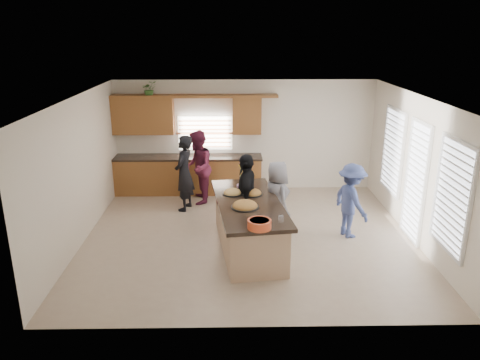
{
  "coord_description": "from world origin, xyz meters",
  "views": [
    {
      "loc": [
        -0.33,
        -8.6,
        4.01
      ],
      "look_at": [
        -0.17,
        0.15,
        1.15
      ],
      "focal_mm": 35.0,
      "sensor_mm": 36.0,
      "label": 1
    }
  ],
  "objects_px": {
    "salad_bowl": "(259,224)",
    "woman_left_back": "(184,173)",
    "woman_right_front": "(277,199)",
    "woman_left_mid": "(198,167)",
    "woman_left_front": "(246,197)",
    "island": "(249,226)",
    "woman_right_back": "(351,201)"
  },
  "relations": [
    {
      "from": "salad_bowl",
      "to": "woman_right_back",
      "type": "height_order",
      "value": "woman_right_back"
    },
    {
      "from": "woman_left_front",
      "to": "woman_right_front",
      "type": "xyz_separation_m",
      "value": [
        0.6,
        0.11,
        -0.09
      ]
    },
    {
      "from": "woman_left_front",
      "to": "island",
      "type": "bearing_deg",
      "value": 7.46
    },
    {
      "from": "woman_right_back",
      "to": "woman_left_mid",
      "type": "bearing_deg",
      "value": 37.02
    },
    {
      "from": "salad_bowl",
      "to": "woman_right_front",
      "type": "xyz_separation_m",
      "value": [
        0.45,
        1.82,
        -0.26
      ]
    },
    {
      "from": "woman_left_mid",
      "to": "woman_left_back",
      "type": "bearing_deg",
      "value": -32.92
    },
    {
      "from": "woman_left_front",
      "to": "salad_bowl",
      "type": "bearing_deg",
      "value": 9.34
    },
    {
      "from": "woman_right_front",
      "to": "woman_left_front",
      "type": "bearing_deg",
      "value": 79.82
    },
    {
      "from": "salad_bowl",
      "to": "woman_left_mid",
      "type": "bearing_deg",
      "value": 108.54
    },
    {
      "from": "woman_left_mid",
      "to": "woman_right_front",
      "type": "distance_m",
      "value": 2.53
    },
    {
      "from": "woman_left_mid",
      "to": "woman_right_back",
      "type": "relative_size",
      "value": 1.16
    },
    {
      "from": "woman_left_mid",
      "to": "woman_left_front",
      "type": "distance_m",
      "value": 2.27
    },
    {
      "from": "woman_left_mid",
      "to": "woman_left_front",
      "type": "bearing_deg",
      "value": 27.27
    },
    {
      "from": "woman_right_front",
      "to": "salad_bowl",
      "type": "bearing_deg",
      "value": 145.91
    },
    {
      "from": "salad_bowl",
      "to": "woman_left_mid",
      "type": "relative_size",
      "value": 0.22
    },
    {
      "from": "woman_left_front",
      "to": "woman_left_back",
      "type": "bearing_deg",
      "value": -134.31
    },
    {
      "from": "salad_bowl",
      "to": "woman_left_back",
      "type": "relative_size",
      "value": 0.22
    },
    {
      "from": "salad_bowl",
      "to": "woman_left_back",
      "type": "distance_m",
      "value": 3.59
    },
    {
      "from": "woman_left_back",
      "to": "salad_bowl",
      "type": "bearing_deg",
      "value": 39.75
    },
    {
      "from": "island",
      "to": "woman_right_back",
      "type": "bearing_deg",
      "value": 7.24
    },
    {
      "from": "salad_bowl",
      "to": "woman_left_front",
      "type": "relative_size",
      "value": 0.22
    },
    {
      "from": "woman_left_front",
      "to": "woman_right_back",
      "type": "bearing_deg",
      "value": 95.04
    },
    {
      "from": "salad_bowl",
      "to": "woman_right_front",
      "type": "height_order",
      "value": "woman_right_front"
    },
    {
      "from": "salad_bowl",
      "to": "woman_right_front",
      "type": "relative_size",
      "value": 0.25
    },
    {
      "from": "woman_left_mid",
      "to": "woman_right_back",
      "type": "height_order",
      "value": "woman_left_mid"
    },
    {
      "from": "woman_left_back",
      "to": "woman_left_mid",
      "type": "bearing_deg",
      "value": 163.25
    },
    {
      "from": "island",
      "to": "woman_left_back",
      "type": "distance_m",
      "value": 2.5
    },
    {
      "from": "island",
      "to": "woman_right_front",
      "type": "xyz_separation_m",
      "value": [
        0.58,
        0.6,
        0.32
      ]
    },
    {
      "from": "island",
      "to": "salad_bowl",
      "type": "distance_m",
      "value": 1.35
    },
    {
      "from": "woman_left_back",
      "to": "woman_left_front",
      "type": "height_order",
      "value": "woman_left_back"
    },
    {
      "from": "island",
      "to": "woman_left_back",
      "type": "xyz_separation_m",
      "value": [
        -1.39,
        2.04,
        0.42
      ]
    },
    {
      "from": "salad_bowl",
      "to": "woman_left_back",
      "type": "height_order",
      "value": "woman_left_back"
    }
  ]
}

